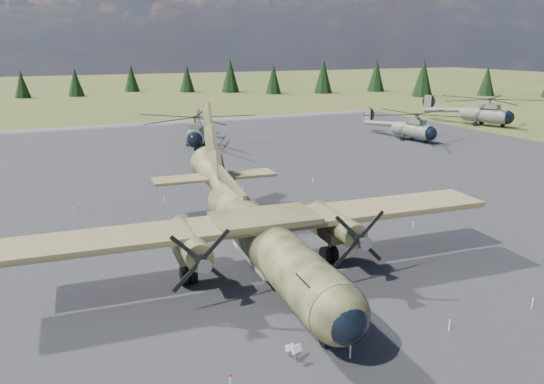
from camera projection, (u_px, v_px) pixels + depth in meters
name	position (u px, v px, depth m)	size (l,w,h in m)	color
ground	(218.00, 262.00, 36.12)	(500.00, 500.00, 0.00)	brown
apron	(180.00, 220.00, 44.91)	(120.00, 120.00, 0.04)	#5C5C61
transport_plane	(259.00, 227.00, 34.25)	(31.20, 28.29, 10.27)	#31391F
helicopter_near	(195.00, 125.00, 75.92)	(22.72, 22.84, 4.56)	slate
helicopter_mid	(413.00, 121.00, 81.04)	(19.49, 21.07, 4.27)	slate
helicopter_far	(486.00, 106.00, 96.28)	(25.81, 25.81, 5.01)	slate
info_placard_left	(296.00, 350.00, 24.76)	(0.55, 0.32, 0.80)	gray
info_placard_right	(290.00, 349.00, 25.02)	(0.46, 0.23, 0.70)	gray
barrier_fence	(212.00, 257.00, 35.74)	(33.12, 29.62, 0.85)	white
treeline	(125.00, 175.00, 40.22)	(282.90, 291.09, 10.99)	black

